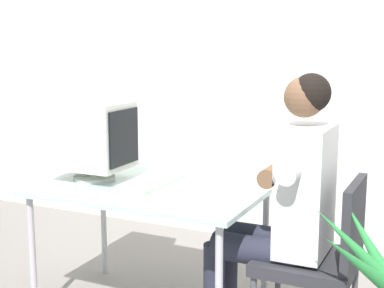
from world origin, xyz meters
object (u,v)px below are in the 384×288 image
object	(u,v)px
office_chair	(321,253)
person_seated	(283,202)
crt_monitor	(93,136)
keyboard	(153,182)
desk	(151,197)

from	to	relation	value
office_chair	person_seated	bearing A→B (deg)	180.00
crt_monitor	person_seated	size ratio (longest dim) A/B	0.33
keyboard	office_chair	world-z (taller)	office_chair
keyboard	office_chair	bearing A→B (deg)	-1.22
crt_monitor	person_seated	world-z (taller)	person_seated
desk	keyboard	world-z (taller)	keyboard
office_chair	person_seated	size ratio (longest dim) A/B	0.63
crt_monitor	desk	bearing A→B (deg)	0.41
crt_monitor	person_seated	bearing A→B (deg)	1.10
desk	person_seated	bearing A→B (deg)	1.43
desk	office_chair	bearing A→B (deg)	1.13
keyboard	person_seated	bearing A→B (deg)	-1.54
keyboard	person_seated	world-z (taller)	person_seated
crt_monitor	keyboard	bearing A→B (deg)	6.58
crt_monitor	person_seated	xyz separation A→B (m)	(1.09, 0.02, -0.25)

